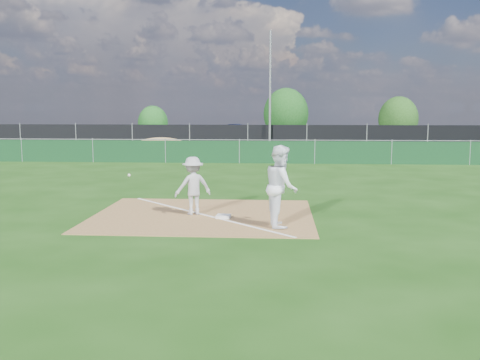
{
  "coord_description": "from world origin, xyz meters",
  "views": [
    {
      "loc": [
        2.03,
        -13.39,
        2.96
      ],
      "look_at": [
        1.02,
        1.0,
        1.0
      ],
      "focal_mm": 40.0,
      "sensor_mm": 36.0,
      "label": 1
    }
  ],
  "objects_px": {
    "car_right": "(299,137)",
    "tree_right": "(398,119)",
    "play_at_first": "(193,186)",
    "tree_left": "(153,123)",
    "runner": "(281,186)",
    "car_mid": "(241,135)",
    "first_base": "(223,216)",
    "light_pole": "(270,92)",
    "tree_mid": "(286,114)",
    "car_left": "(174,137)"
  },
  "relations": [
    {
      "from": "runner",
      "to": "first_base",
      "type": "bearing_deg",
      "value": 53.85
    },
    {
      "from": "light_pole",
      "to": "car_left",
      "type": "height_order",
      "value": "light_pole"
    },
    {
      "from": "tree_left",
      "to": "play_at_first",
      "type": "bearing_deg",
      "value": -74.96
    },
    {
      "from": "play_at_first",
      "to": "tree_right",
      "type": "height_order",
      "value": "tree_right"
    },
    {
      "from": "runner",
      "to": "tree_left",
      "type": "xyz_separation_m",
      "value": [
        -11.17,
        33.87,
        0.59
      ]
    },
    {
      "from": "runner",
      "to": "car_right",
      "type": "height_order",
      "value": "runner"
    },
    {
      "from": "car_left",
      "to": "tree_left",
      "type": "height_order",
      "value": "tree_left"
    },
    {
      "from": "tree_left",
      "to": "runner",
      "type": "bearing_deg",
      "value": -71.74
    },
    {
      "from": "tree_left",
      "to": "car_right",
      "type": "bearing_deg",
      "value": -24.18
    },
    {
      "from": "runner",
      "to": "car_left",
      "type": "height_order",
      "value": "runner"
    },
    {
      "from": "first_base",
      "to": "tree_mid",
      "type": "bearing_deg",
      "value": 86.33
    },
    {
      "from": "play_at_first",
      "to": "tree_left",
      "type": "xyz_separation_m",
      "value": [
        -8.76,
        32.6,
        0.79
      ]
    },
    {
      "from": "first_base",
      "to": "car_right",
      "type": "height_order",
      "value": "car_right"
    },
    {
      "from": "light_pole",
      "to": "tree_right",
      "type": "distance_m",
      "value": 14.8
    },
    {
      "from": "light_pole",
      "to": "tree_mid",
      "type": "bearing_deg",
      "value": 83.77
    },
    {
      "from": "runner",
      "to": "tree_mid",
      "type": "bearing_deg",
      "value": -7.98
    },
    {
      "from": "car_mid",
      "to": "car_right",
      "type": "distance_m",
      "value": 4.53
    },
    {
      "from": "tree_left",
      "to": "car_mid",
      "type": "bearing_deg",
      "value": -32.68
    },
    {
      "from": "first_base",
      "to": "light_pole",
      "type": "bearing_deg",
      "value": 87.66
    },
    {
      "from": "tree_right",
      "to": "car_mid",
      "type": "bearing_deg",
      "value": -161.28
    },
    {
      "from": "light_pole",
      "to": "car_right",
      "type": "relative_size",
      "value": 1.74
    },
    {
      "from": "play_at_first",
      "to": "runner",
      "type": "height_order",
      "value": "runner"
    },
    {
      "from": "car_left",
      "to": "car_right",
      "type": "relative_size",
      "value": 0.92
    },
    {
      "from": "runner",
      "to": "car_mid",
      "type": "bearing_deg",
      "value": -1.12
    },
    {
      "from": "car_right",
      "to": "tree_right",
      "type": "bearing_deg",
      "value": -53.53
    },
    {
      "from": "first_base",
      "to": "car_mid",
      "type": "bearing_deg",
      "value": 92.87
    },
    {
      "from": "play_at_first",
      "to": "tree_left",
      "type": "bearing_deg",
      "value": 105.04
    },
    {
      "from": "play_at_first",
      "to": "car_mid",
      "type": "height_order",
      "value": "car_mid"
    },
    {
      "from": "car_right",
      "to": "first_base",
      "type": "bearing_deg",
      "value": -179.74
    },
    {
      "from": "light_pole",
      "to": "tree_left",
      "type": "relative_size",
      "value": 2.56
    },
    {
      "from": "first_base",
      "to": "tree_right",
      "type": "relative_size",
      "value": 0.1
    },
    {
      "from": "runner",
      "to": "tree_right",
      "type": "bearing_deg",
      "value": -23.9
    },
    {
      "from": "play_at_first",
      "to": "light_pole",
      "type": "bearing_deg",
      "value": 85.28
    },
    {
      "from": "play_at_first",
      "to": "car_mid",
      "type": "distance_m",
      "value": 27.31
    },
    {
      "from": "light_pole",
      "to": "first_base",
      "type": "bearing_deg",
      "value": -92.34
    },
    {
      "from": "light_pole",
      "to": "first_base",
      "type": "relative_size",
      "value": 21.35
    },
    {
      "from": "first_base",
      "to": "car_left",
      "type": "xyz_separation_m",
      "value": [
        -6.56,
        26.89,
        0.67
      ]
    },
    {
      "from": "car_left",
      "to": "tree_left",
      "type": "distance_m",
      "value": 6.92
    },
    {
      "from": "car_left",
      "to": "car_right",
      "type": "xyz_separation_m",
      "value": [
        9.67,
        0.4,
        -0.05
      ]
    },
    {
      "from": "light_pole",
      "to": "car_right",
      "type": "height_order",
      "value": "light_pole"
    },
    {
      "from": "runner",
      "to": "car_mid",
      "type": "height_order",
      "value": "runner"
    },
    {
      "from": "runner",
      "to": "tree_mid",
      "type": "xyz_separation_m",
      "value": [
        0.61,
        34.32,
        1.38
      ]
    },
    {
      "from": "tree_left",
      "to": "tree_right",
      "type": "xyz_separation_m",
      "value": [
        21.22,
        -0.9,
        0.39
      ]
    },
    {
      "from": "car_right",
      "to": "tree_right",
      "type": "height_order",
      "value": "tree_right"
    },
    {
      "from": "car_left",
      "to": "tree_left",
      "type": "bearing_deg",
      "value": 39.65
    },
    {
      "from": "runner",
      "to": "car_left",
      "type": "distance_m",
      "value": 28.9
    },
    {
      "from": "play_at_first",
      "to": "runner",
      "type": "distance_m",
      "value": 2.74
    },
    {
      "from": "car_right",
      "to": "tree_right",
      "type": "distance_m",
      "value": 9.83
    },
    {
      "from": "car_right",
      "to": "light_pole",
      "type": "bearing_deg",
      "value": 163.84
    },
    {
      "from": "play_at_first",
      "to": "tree_mid",
      "type": "distance_m",
      "value": 33.23
    }
  ]
}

